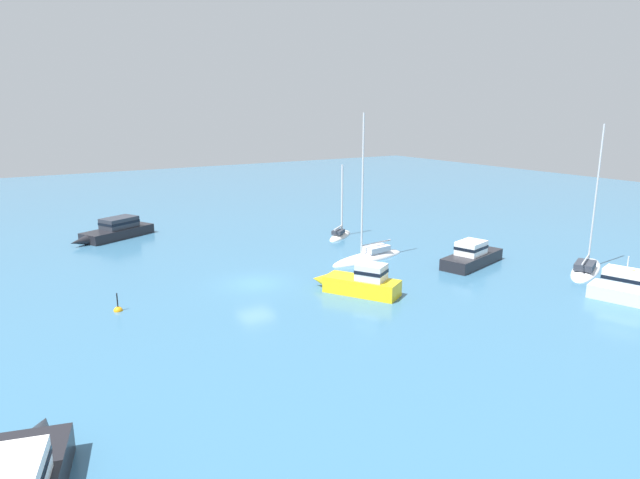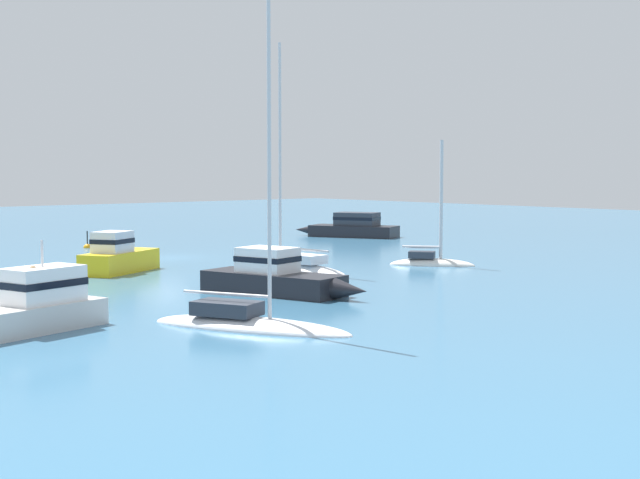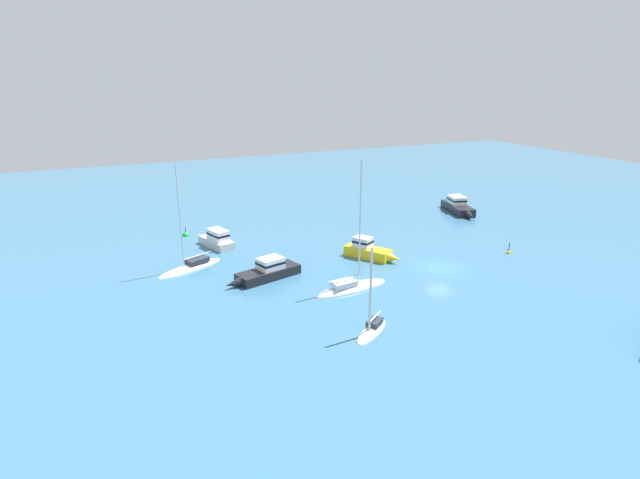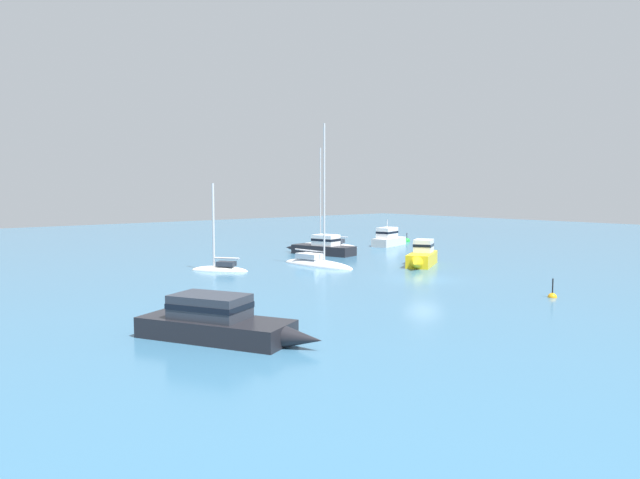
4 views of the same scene
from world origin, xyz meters
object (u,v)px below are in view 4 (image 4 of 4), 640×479
(motor_cruiser, at_px, (389,238))
(mooring_buoy, at_px, (552,297))
(cabin_cruiser_1, at_px, (422,256))
(powerboat, at_px, (218,322))
(channel_buoy, at_px, (407,241))
(yacht_2, at_px, (327,245))
(yacht, at_px, (317,264))
(launch, at_px, (322,247))
(yacht_1, at_px, (220,268))

(motor_cruiser, bearing_deg, mooring_buoy, -135.45)
(cabin_cruiser_1, distance_m, powerboat, 27.90)
(powerboat, height_order, channel_buoy, powerboat)
(powerboat, relative_size, yacht_2, 0.73)
(yacht, distance_m, powerboat, 25.07)
(powerboat, relative_size, launch, 1.04)
(motor_cruiser, relative_size, yacht_1, 0.87)
(powerboat, distance_m, yacht_1, 21.79)
(launch, relative_size, yacht_1, 1.09)
(motor_cruiser, bearing_deg, launch, 173.19)
(powerboat, distance_m, mooring_buoy, 21.08)
(launch, distance_m, yacht_1, 14.28)
(yacht, bearing_deg, channel_buoy, 106.88)
(yacht_1, xyz_separation_m, channel_buoy, (7.81, -31.31, -0.21))
(yacht_2, relative_size, channel_buoy, 7.82)
(yacht, relative_size, channel_buoy, 8.45)
(cabin_cruiser_1, xyz_separation_m, launch, (12.01, 0.94, -0.07))
(yacht_2, bearing_deg, powerboat, 108.02)
(launch, height_order, channel_buoy, launch)
(mooring_buoy, bearing_deg, powerboat, 77.90)
(yacht_2, distance_m, channel_buoy, 11.69)
(launch, height_order, mooring_buoy, launch)
(yacht_1, relative_size, yacht_2, 0.64)
(motor_cruiser, bearing_deg, channel_buoy, 6.34)
(cabin_cruiser_1, height_order, yacht_2, yacht_2)
(motor_cruiser, relative_size, launch, 0.79)
(powerboat, relative_size, channel_buoy, 5.71)
(channel_buoy, bearing_deg, motor_cruiser, 112.23)
(yacht, relative_size, powerboat, 1.48)
(channel_buoy, bearing_deg, powerboat, 121.93)
(channel_buoy, bearing_deg, mooring_buoy, 144.67)
(yacht_2, bearing_deg, motor_cruiser, -149.82)
(powerboat, bearing_deg, yacht_1, 123.10)
(yacht, height_order, launch, yacht)
(powerboat, bearing_deg, cabin_cruiser_1, 85.61)
(motor_cruiser, distance_m, launch, 11.95)
(powerboat, xyz_separation_m, channel_buoy, (26.49, -42.50, -0.78))
(yacht_2, xyz_separation_m, mooring_buoy, (-32.73, 10.36, -0.14))
(yacht_1, height_order, channel_buoy, yacht_1)
(yacht, distance_m, channel_buoy, 25.51)
(channel_buoy, bearing_deg, launch, 103.54)
(launch, distance_m, mooring_buoy, 27.06)
(launch, distance_m, yacht_2, 8.50)
(yacht_2, bearing_deg, yacht_1, 91.57)
(mooring_buoy, bearing_deg, motor_cruiser, -29.56)
(motor_cruiser, xyz_separation_m, mooring_buoy, (-28.57, 16.21, -0.84))
(yacht_1, height_order, yacht_2, yacht_2)
(cabin_cruiser_1, xyz_separation_m, yacht_2, (18.06, -5.01, -0.65))
(launch, bearing_deg, cabin_cruiser_1, 169.29)
(yacht, xyz_separation_m, powerboat, (-16.11, 19.20, 0.62))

